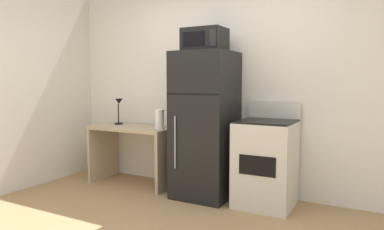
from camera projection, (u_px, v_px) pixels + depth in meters
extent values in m
cube|color=silver|center=(224.00, 84.00, 4.31)|extent=(5.00, 0.10, 2.60)
cube|color=tan|center=(134.00, 128.00, 4.56)|extent=(1.11, 0.58, 0.04)
cube|color=tan|center=(104.00, 152.00, 4.85)|extent=(0.04, 0.58, 0.71)
cube|color=tan|center=(169.00, 161.00, 4.35)|extent=(0.04, 0.58, 0.71)
cylinder|color=black|center=(119.00, 124.00, 4.80)|extent=(0.11, 0.11, 0.02)
cylinder|color=black|center=(118.00, 113.00, 4.79)|extent=(0.02, 0.02, 0.26)
cone|color=black|center=(119.00, 101.00, 4.74)|extent=(0.10, 0.10, 0.08)
cylinder|color=white|center=(160.00, 119.00, 4.30)|extent=(0.11, 0.11, 0.24)
cube|color=black|center=(205.00, 125.00, 4.03)|extent=(0.64, 0.64, 1.66)
cube|color=black|center=(192.00, 94.00, 3.71)|extent=(0.62, 0.00, 0.01)
cylinder|color=gray|center=(175.00, 142.00, 3.85)|extent=(0.02, 0.02, 0.58)
cube|color=black|center=(205.00, 40.00, 3.92)|extent=(0.46, 0.34, 0.26)
cube|color=black|center=(194.00, 39.00, 3.80)|extent=(0.26, 0.01, 0.15)
cube|color=black|center=(213.00, 37.00, 3.69)|extent=(0.07, 0.01, 0.18)
cube|color=beige|center=(266.00, 164.00, 3.75)|extent=(0.59, 0.60, 0.90)
cube|color=black|center=(267.00, 121.00, 3.71)|extent=(0.56, 0.58, 0.02)
cube|color=beige|center=(274.00, 110.00, 3.94)|extent=(0.59, 0.04, 0.18)
cube|color=black|center=(257.00, 166.00, 3.48)|extent=(0.38, 0.01, 0.20)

